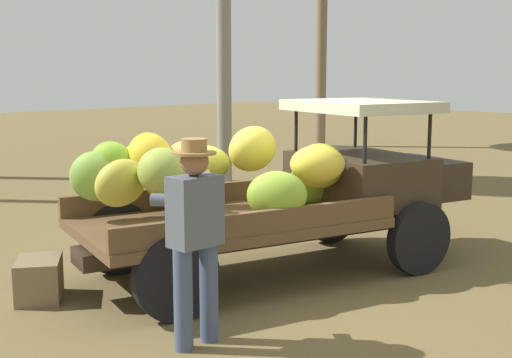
% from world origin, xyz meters
% --- Properties ---
extents(ground_plane, '(60.00, 60.00, 0.00)m').
position_xyz_m(ground_plane, '(0.00, 0.00, 0.00)').
color(ground_plane, brown).
extents(truck, '(4.66, 2.71, 1.83)m').
position_xyz_m(truck, '(0.42, 0.26, 0.94)').
color(truck, '#362A1D').
rests_on(truck, ground).
extents(farmer, '(0.53, 0.46, 1.65)m').
position_xyz_m(farmer, '(-1.55, -0.66, 0.94)').
color(farmer, '#445374').
rests_on(farmer, ground).
extents(wooden_crate, '(0.64, 0.68, 0.39)m').
position_xyz_m(wooden_crate, '(-1.88, 1.24, 0.20)').
color(wooden_crate, '#7B6749').
rests_on(wooden_crate, ground).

